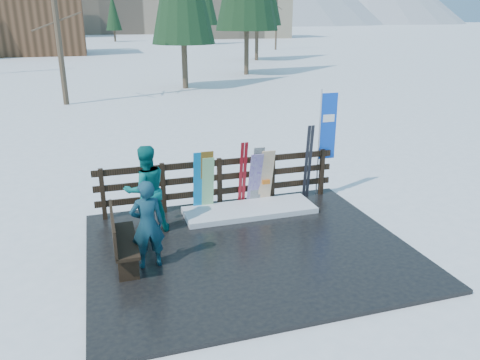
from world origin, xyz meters
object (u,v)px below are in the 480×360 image
object	(u,v)px
snowboard_1	(208,184)
snowboard_2	(207,181)
snowboard_0	(199,182)
snowboard_3	(255,179)
snowboard_4	(257,176)
rental_flag	(326,130)
person_front	(147,224)
person_back	(146,190)
bench	(120,238)
snowboard_5	(266,177)

from	to	relation	value
snowboard_1	snowboard_2	size ratio (longest dim) A/B	0.90
snowboard_0	snowboard_3	size ratio (longest dim) A/B	1.08
snowboard_0	snowboard_4	distance (m)	1.36
rental_flag	person_front	xyz separation A→B (m)	(-4.58, -2.40, -0.81)
snowboard_0	rental_flag	bearing A→B (deg)	4.82
rental_flag	person_back	xyz separation A→B (m)	(-4.43, -0.96, -0.69)
snowboard_4	bench	bearing A→B (deg)	-149.04
person_front	snowboard_4	bearing A→B (deg)	-146.13
snowboard_0	snowboard_1	xyz separation A→B (m)	(0.20, 0.00, -0.07)
snowboard_0	person_back	bearing A→B (deg)	-150.67
snowboard_2	person_front	distance (m)	2.64
person_back	snowboard_1	bearing A→B (deg)	-164.85
snowboard_2	snowboard_1	bearing A→B (deg)	0.00
snowboard_3	snowboard_4	xyz separation A→B (m)	(0.05, 0.00, 0.07)
snowboard_5	person_front	size ratio (longest dim) A/B	0.86
snowboard_0	person_back	world-z (taller)	person_back
person_front	bench	bearing A→B (deg)	-28.54
snowboard_5	snowboard_3	bearing A→B (deg)	180.00
snowboard_3	person_front	xyz separation A→B (m)	(-2.69, -2.13, 0.16)
snowboard_2	person_back	xyz separation A→B (m)	(-1.41, -0.69, 0.20)
snowboard_0	person_front	distance (m)	2.54
bench	snowboard_0	world-z (taller)	snowboard_0
snowboard_1	snowboard_3	world-z (taller)	same
snowboard_2	snowboard_5	distance (m)	1.42
snowboard_1	snowboard_2	distance (m)	0.08
bench	snowboard_1	bearing A→B (deg)	43.29
bench	person_front	world-z (taller)	person_front
rental_flag	snowboard_0	bearing A→B (deg)	-175.18
snowboard_3	snowboard_2	bearing A→B (deg)	180.00
snowboard_4	rental_flag	bearing A→B (deg)	8.35
bench	rental_flag	size ratio (longest dim) A/B	0.58
snowboard_1	bench	bearing A→B (deg)	-136.71
snowboard_3	person_back	bearing A→B (deg)	-164.76
person_back	snowboard_4	bearing A→B (deg)	-175.74
snowboard_1	snowboard_4	bearing A→B (deg)	0.00
bench	snowboard_3	distance (m)	3.70
person_front	person_back	bearing A→B (deg)	-99.81
bench	rental_flag	world-z (taller)	rental_flag
bench	snowboard_2	size ratio (longest dim) A/B	1.03
snowboard_3	snowboard_0	bearing A→B (deg)	-180.00
bench	rental_flag	distance (m)	5.61
snowboard_2	snowboard_4	size ratio (longest dim) A/B	0.99
bench	snowboard_5	size ratio (longest dim) A/B	1.09
snowboard_2	rental_flag	bearing A→B (deg)	5.10
snowboard_4	person_front	distance (m)	3.47
snowboard_2	snowboard_4	distance (m)	1.19
snowboard_1	snowboard_4	xyz separation A→B (m)	(1.16, 0.00, 0.07)
snowboard_3	snowboard_4	world-z (taller)	snowboard_4
snowboard_5	rental_flag	distance (m)	1.88
snowboard_5	person_back	world-z (taller)	person_back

